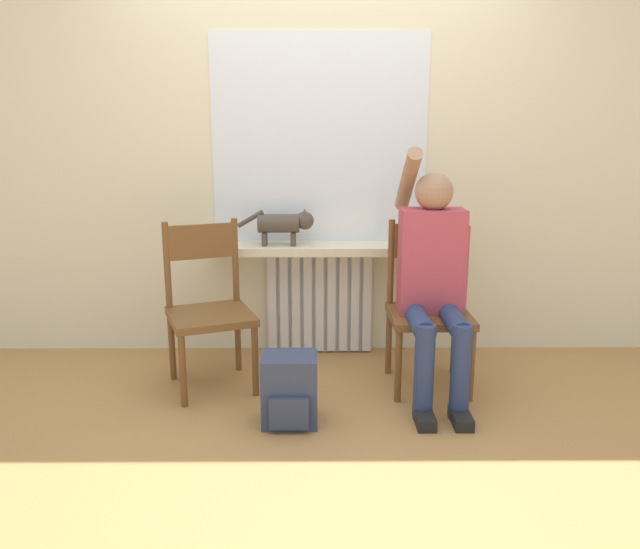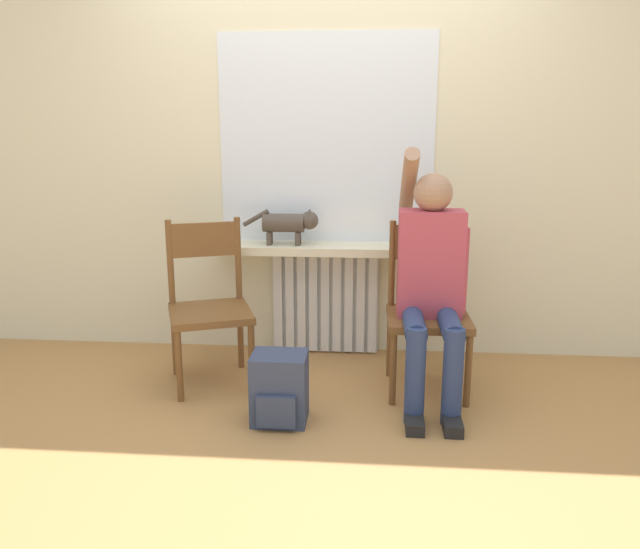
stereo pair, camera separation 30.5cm
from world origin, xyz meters
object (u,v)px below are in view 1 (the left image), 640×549
(person, at_px, (434,275))
(backpack, at_px, (290,390))
(chair_left, at_px, (209,306))
(chair_right, at_px, (428,306))
(cat, at_px, (285,223))

(person, height_order, backpack, person)
(chair_left, distance_m, chair_right, 1.21)
(chair_left, bearing_deg, cat, 24.64)
(cat, bearing_deg, chair_left, -134.54)
(person, bearing_deg, chair_right, 90.56)
(chair_right, distance_m, person, 0.23)
(chair_right, xyz_separation_m, cat, (-0.80, 0.41, 0.40))
(cat, bearing_deg, chair_right, -27.13)
(person, height_order, cat, person)
(chair_right, bearing_deg, backpack, -148.42)
(chair_left, distance_m, backpack, 0.72)
(chair_right, distance_m, backpack, 0.93)
(chair_left, bearing_deg, person, -26.07)
(cat, bearing_deg, backpack, -86.46)
(chair_left, xyz_separation_m, chair_right, (1.21, 0.00, 0.00))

